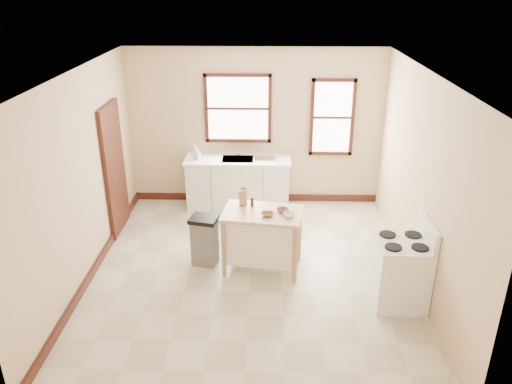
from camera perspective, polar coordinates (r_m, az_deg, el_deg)
floor at (r=7.21m, az=-0.62°, el=-9.13°), size 5.00×5.00×0.00m
ceiling at (r=6.16m, az=-0.74°, el=13.33°), size 5.00×5.00×0.00m
wall_back at (r=8.92m, az=-0.10°, el=7.35°), size 4.50×0.04×2.80m
wall_left at (r=7.01m, az=-19.40°, el=1.32°), size 0.04×5.00×2.80m
wall_right at (r=6.86m, az=18.46°, el=0.96°), size 0.04×5.00×2.80m
window_main at (r=8.82m, az=-2.08°, el=9.51°), size 1.17×0.06×1.22m
window_side at (r=8.91m, az=8.70°, el=8.41°), size 0.77×0.06×1.37m
door_left at (r=8.26m, az=-15.85°, el=2.51°), size 0.06×0.90×2.10m
baseboard_back at (r=9.36m, az=-0.09°, el=-0.60°), size 4.50×0.04×0.12m
baseboard_left at (r=7.58m, az=-17.82°, el=-8.09°), size 0.04×5.00×0.12m
sink_counter at (r=8.96m, az=-2.06°, el=1.04°), size 1.86×0.62×0.92m
faucet at (r=8.93m, az=-2.05°, el=4.87°), size 0.03×0.03×0.22m
soap_bottle_a at (r=8.81m, az=-6.90°, el=4.59°), size 0.12×0.12×0.26m
soap_bottle_b at (r=8.81m, az=-6.72°, el=4.37°), size 0.12×0.12×0.20m
dish_rack at (r=8.79m, az=1.01°, el=4.14°), size 0.46×0.40×0.10m
kitchen_island at (r=7.09m, az=0.75°, el=-5.52°), size 1.18×0.85×0.89m
knife_block at (r=7.07m, az=-1.52°, el=-0.69°), size 0.12×0.12×0.20m
pepper_grinder at (r=7.00m, az=-0.45°, el=-1.14°), size 0.05×0.05×0.15m
bowl_a at (r=6.77m, az=1.32°, el=-2.57°), size 0.19×0.19×0.04m
bowl_b at (r=6.90m, az=3.05°, el=-2.10°), size 0.22×0.22×0.04m
bowl_c at (r=6.76m, az=3.79°, el=-2.63°), size 0.16×0.16×0.05m
trash_bin at (r=7.28m, az=-5.88°, el=-5.52°), size 0.44×0.40×0.74m
gas_stove at (r=6.60m, az=16.20°, el=-7.72°), size 0.70×0.71×1.14m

